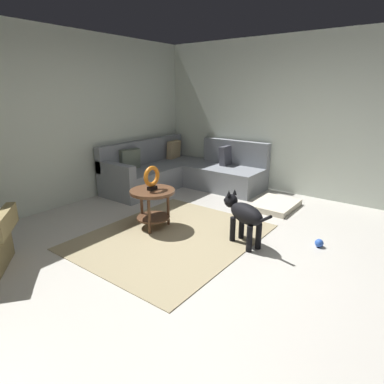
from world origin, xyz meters
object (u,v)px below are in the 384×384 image
object	(u,v)px
sectional_couch	(181,172)
dog	(244,215)
dog_toy_ball	(319,243)
side_table	(153,199)
dog_bed_mat	(275,205)
torus_sculpture	(152,177)

from	to	relation	value
sectional_couch	dog	world-z (taller)	sectional_couch
dog	dog_toy_ball	size ratio (longest dim) A/B	7.98
dog	dog_toy_ball	world-z (taller)	dog
side_table	dog_bed_mat	xyz separation A→B (m)	(1.75, -1.01, -0.37)
sectional_couch	dog_bed_mat	distance (m)	1.95
dog_bed_mat	torus_sculpture	bearing A→B (deg)	149.87
side_table	dog	distance (m)	1.25
dog_bed_mat	dog_toy_ball	distance (m)	1.38
torus_sculpture	dog	size ratio (longest dim) A/B	0.41
dog_bed_mat	dog	xyz separation A→B (m)	(-1.44, -0.19, 0.33)
torus_sculpture	dog_toy_ball	xyz separation A→B (m)	(0.77, -1.99, -0.66)
side_table	dog_toy_ball	distance (m)	2.16
sectional_couch	side_table	world-z (taller)	sectional_couch
dog_toy_ball	dog	bearing A→B (deg)	120.83
sectional_couch	dog	distance (m)	2.58
dog	sectional_couch	bearing A→B (deg)	77.67
sectional_couch	dog	bearing A→B (deg)	-124.39
sectional_couch	torus_sculpture	xyz separation A→B (m)	(-1.76, -0.92, 0.42)
dog	torus_sculpture	bearing A→B (deg)	126.26
dog_toy_ball	sectional_couch	bearing A→B (deg)	71.22
side_table	dog_bed_mat	world-z (taller)	side_table
torus_sculpture	dog_bed_mat	xyz separation A→B (m)	(1.75, -1.01, -0.67)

